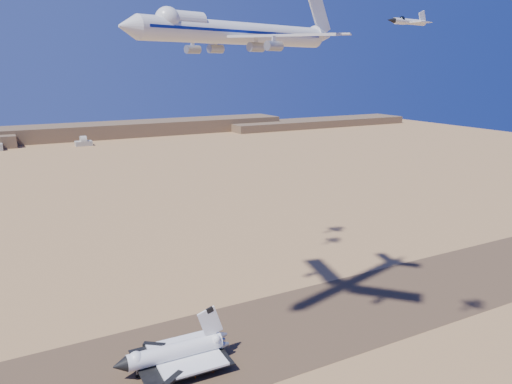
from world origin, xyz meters
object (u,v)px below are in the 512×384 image
crew_a (195,376)px  chase_jet_c (237,29)px  shuttle (174,354)px  carrier_747 (234,33)px  crew_b (212,370)px  crew_c (213,371)px  chase_jet_a (409,21)px  chase_jet_d (252,43)px

crew_a → chase_jet_c: chase_jet_c is taller
shuttle → carrier_747: (22.58, 2.94, 93.92)m
shuttle → crew_b: size_ratio=19.48×
crew_c → chase_jet_c: 123.39m
carrier_747 → crew_a: bearing=-164.2°
chase_jet_a → crew_c: bearing=138.5°
chase_jet_c → chase_jet_d: bearing=28.6°
crew_b → chase_jet_a: 111.25m
crew_b → chase_jet_d: chase_jet_d is taller
crew_a → chase_jet_d: 135.60m
chase_jet_c → carrier_747: bearing=-134.6°
crew_c → chase_jet_a: size_ratio=0.11×
crew_c → carrier_747: bearing=-103.0°
shuttle → crew_c: 13.00m
chase_jet_a → chase_jet_d: 100.57m
shuttle → carrier_747: carrier_747 is taller
carrier_747 → chase_jet_d: carrier_747 is taller
chase_jet_c → chase_jet_a: bearing=-104.0°
shuttle → crew_a: (3.31, -8.45, -3.87)m
shuttle → crew_c: shuttle is taller
chase_jet_a → chase_jet_c: size_ratio=1.03×
crew_c → chase_jet_a: bearing=-176.0°
crew_a → crew_b: size_ratio=0.88×
shuttle → crew_b: 12.33m
chase_jet_c → chase_jet_d: size_ratio=0.88×
chase_jet_d → chase_jet_a: bearing=-108.2°
shuttle → chase_jet_c: chase_jet_c is taller
shuttle → chase_jet_c: bearing=48.3°
crew_b → chase_jet_c: bearing=-57.3°
crew_a → chase_jet_c: (43.19, 57.58, 102.50)m
crew_a → shuttle: bearing=37.4°
carrier_747 → crew_c: bearing=-154.6°
carrier_747 → chase_jet_c: size_ratio=5.54×
shuttle → chase_jet_d: 129.91m
crew_a → chase_jet_a: (47.90, -27.21, 99.10)m
chase_jet_a → chase_jet_c: (-4.71, 84.79, 3.40)m
carrier_747 → chase_jet_a: 48.08m
shuttle → crew_a: 9.86m
crew_b → crew_c: size_ratio=1.15×
crew_a → chase_jet_a: bearing=-103.6°
shuttle → carrier_747: bearing=9.2°
crew_b → chase_jet_d: 132.91m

